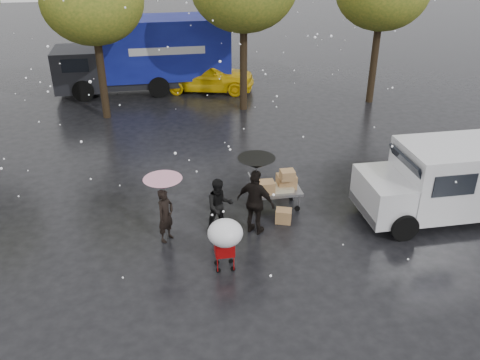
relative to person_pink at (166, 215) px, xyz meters
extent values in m
plane|color=black|center=(1.38, -0.13, -0.75)|extent=(90.00, 90.00, 0.00)
imported|color=black|center=(0.00, 0.00, 0.00)|extent=(0.63, 0.65, 1.50)
imported|color=black|center=(1.46, 0.18, 0.04)|extent=(0.84, 0.69, 1.57)
imported|color=black|center=(2.41, -0.05, 0.19)|extent=(1.14, 1.04, 1.87)
cylinder|color=#4C4C4C|center=(0.00, 0.00, 0.10)|extent=(0.02, 0.02, 1.69)
cone|color=#C85274|center=(0.00, 0.00, 0.94)|extent=(1.00, 1.00, 0.30)
sphere|color=#4C4C4C|center=(0.00, 0.00, 0.97)|extent=(0.06, 0.06, 0.06)
cylinder|color=#4C4C4C|center=(2.41, -0.05, 0.30)|extent=(0.02, 0.02, 2.10)
cone|color=black|center=(2.41, -0.05, 1.35)|extent=(0.98, 0.98, 0.30)
sphere|color=#4C4C4C|center=(2.41, -0.05, 1.38)|extent=(0.06, 0.06, 0.06)
cube|color=slate|center=(3.25, 1.16, -0.20)|extent=(1.50, 0.80, 0.08)
cylinder|color=slate|center=(2.50, 1.16, 0.05)|extent=(0.04, 0.04, 0.60)
cube|color=olive|center=(3.60, 1.26, 0.04)|extent=(0.55, 0.45, 0.40)
cube|color=olive|center=(2.95, 1.06, 0.01)|extent=(0.45, 0.40, 0.35)
cube|color=olive|center=(3.55, 1.01, 0.38)|extent=(0.40, 0.35, 0.28)
cube|color=#C2B287|center=(3.30, 1.16, -0.10)|extent=(0.90, 0.55, 0.12)
cylinder|color=black|center=(2.65, 0.84, -0.67)|extent=(0.16, 0.05, 0.16)
cylinder|color=black|center=(2.65, 1.48, -0.67)|extent=(0.16, 0.05, 0.16)
cylinder|color=black|center=(3.85, 0.84, -0.67)|extent=(0.16, 0.05, 0.16)
cylinder|color=black|center=(3.85, 1.48, -0.67)|extent=(0.16, 0.05, 0.16)
cube|color=#A4090A|center=(1.34, -1.49, -0.10)|extent=(0.47, 0.41, 0.45)
cylinder|color=#A4090A|center=(1.34, -1.68, 0.27)|extent=(0.42, 0.02, 0.02)
cylinder|color=#4C4C4C|center=(1.34, -1.68, 0.20)|extent=(0.02, 0.02, 0.60)
ellipsoid|color=white|center=(1.34, -1.68, 0.40)|extent=(0.84, 0.84, 0.63)
cylinder|color=black|center=(1.16, -1.65, -0.69)|extent=(0.12, 0.04, 0.12)
cylinder|color=black|center=(1.16, -1.33, -0.69)|extent=(0.12, 0.04, 0.12)
cylinder|color=black|center=(1.52, -1.65, -0.69)|extent=(0.12, 0.04, 0.12)
cylinder|color=black|center=(1.52, -1.33, -0.69)|extent=(0.12, 0.04, 0.12)
cube|color=silver|center=(8.44, -0.12, 0.50)|extent=(3.80, 2.00, 1.90)
cube|color=silver|center=(6.04, -0.12, 0.10)|extent=(1.20, 1.95, 1.10)
cube|color=black|center=(6.59, -0.12, 0.95)|extent=(0.37, 1.70, 0.67)
cube|color=slate|center=(5.49, -0.12, -0.30)|extent=(0.12, 1.90, 0.25)
cylinder|color=black|center=(6.24, -1.07, -0.37)|extent=(0.76, 0.28, 0.76)
cylinder|color=black|center=(6.24, 0.83, -0.37)|extent=(0.76, 0.28, 0.76)
cylinder|color=black|center=(9.54, 0.83, -0.37)|extent=(0.76, 0.28, 0.76)
cube|color=navy|center=(0.72, 13.40, 1.35)|extent=(6.00, 2.50, 2.80)
cube|color=black|center=(-3.48, 13.40, 0.50)|extent=(2.20, 2.40, 1.90)
cube|color=black|center=(-0.28, 13.40, -0.20)|extent=(8.00, 2.30, 0.35)
cube|color=silver|center=(0.72, 12.14, 1.45)|extent=(3.50, 0.03, 0.35)
cylinder|color=black|center=(-3.28, 12.25, -0.25)|extent=(1.00, 0.30, 1.00)
cylinder|color=black|center=(-3.28, 14.55, -0.25)|extent=(1.00, 0.30, 1.00)
cylinder|color=black|center=(2.72, 12.25, -0.25)|extent=(1.00, 0.30, 1.00)
cylinder|color=black|center=(2.72, 14.55, -0.25)|extent=(1.00, 0.30, 1.00)
cube|color=olive|center=(3.29, 0.32, -0.56)|extent=(0.53, 0.48, 0.39)
cube|color=olive|center=(3.78, 2.07, -0.58)|extent=(0.45, 0.35, 0.34)
imported|color=yellow|center=(2.51, 12.87, 0.06)|extent=(5.12, 3.05, 1.63)
cylinder|color=black|center=(-2.12, 9.87, 1.49)|extent=(0.32, 0.32, 4.48)
ellipsoid|color=#3F5919|center=(-2.12, 9.87, 4.05)|extent=(4.00, 4.00, 3.40)
cylinder|color=black|center=(3.88, 9.87, 1.70)|extent=(0.32, 0.32, 4.90)
cylinder|color=black|center=(9.88, 9.87, 1.56)|extent=(0.32, 0.32, 4.62)
camera|label=1|loc=(-0.04, -11.55, 7.00)|focal=38.00mm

